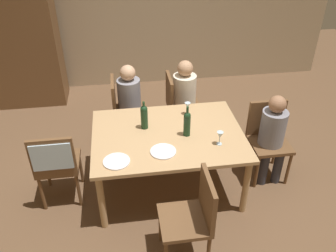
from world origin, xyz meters
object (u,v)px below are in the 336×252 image
object	(u,v)px
armoire_cabinet	(19,36)
wine_glass_near_left	(188,106)
person_woman_host	(273,133)
person_man_guest	(131,99)
dining_table	(168,139)
chair_right_end	(268,135)
chair_far_left	(123,107)
chair_far_right	(178,103)
chair_left_end	(55,161)
dinner_plate_guest_left	(117,161)
wine_bottle_dark_red	(144,116)
person_man_bearded	(186,94)
wine_bottle_tall_green	(187,123)
chair_near	(194,214)
wine_glass_centre	(220,136)
dinner_plate_host	(163,151)

from	to	relation	value
armoire_cabinet	wine_glass_near_left	distance (m)	2.96
person_woman_host	person_man_guest	xyz separation A→B (m)	(-1.53, 1.00, 0.01)
dining_table	chair_right_end	world-z (taller)	chair_right_end
dining_table	person_man_guest	size ratio (longest dim) A/B	1.45
chair_far_left	chair_right_end	bearing A→B (deg)	61.55
chair_far_right	chair_left_end	distance (m)	1.83
person_man_guest	dinner_plate_guest_left	size ratio (longest dim) A/B	4.26
dining_table	person_woman_host	distance (m)	1.19
wine_glass_near_left	dinner_plate_guest_left	size ratio (longest dim) A/B	0.57
wine_bottle_dark_red	wine_glass_near_left	world-z (taller)	wine_bottle_dark_red
person_man_guest	dinner_plate_guest_left	world-z (taller)	person_man_guest
chair_far_left	person_man_bearded	distance (m)	0.85
wine_bottle_tall_green	wine_bottle_dark_red	size ratio (longest dim) A/B	1.06
person_man_bearded	wine_bottle_tall_green	distance (m)	1.07
chair_far_right	chair_near	distance (m)	1.96
wine_glass_centre	dinner_plate_guest_left	xyz separation A→B (m)	(-1.05, -0.14, -0.10)
dinner_plate_host	armoire_cabinet	bearing A→B (deg)	124.37
person_woman_host	person_man_guest	distance (m)	1.83
chair_right_end	dinner_plate_guest_left	bearing A→B (deg)	15.47
chair_near	wine_bottle_dark_red	xyz separation A→B (m)	(-0.32, 1.13, 0.34)
chair_near	dinner_plate_host	size ratio (longest dim) A/B	3.53
dinner_plate_host	chair_right_end	bearing A→B (deg)	17.08
dining_table	chair_near	xyz separation A→B (m)	(0.09, -0.98, -0.12)
dining_table	chair_near	bearing A→B (deg)	-84.90
chair_right_end	chair_near	world-z (taller)	same
chair_right_end	dinner_plate_host	bearing A→B (deg)	17.08
chair_far_right	armoire_cabinet	bearing A→B (deg)	-122.08
chair_far_right	chair_near	size ratio (longest dim) A/B	1.00
chair_far_left	person_man_bearded	size ratio (longest dim) A/B	0.82
chair_far_left	dinner_plate_guest_left	bearing A→B (deg)	-4.48
person_woman_host	chair_far_right	bearing A→B (deg)	-47.67
person_woman_host	dining_table	bearing A→B (deg)	-1.23
chair_near	chair_right_end	bearing A→B (deg)	-46.02
chair_left_end	chair_right_end	bearing A→B (deg)	5.07
wine_bottle_tall_green	wine_glass_centre	size ratio (longest dim) A/B	2.33
chair_far_right	chair_right_end	bearing A→B (deg)	45.74
dining_table	chair_left_end	size ratio (longest dim) A/B	1.76
person_man_guest	chair_near	bearing A→B (deg)	12.30
chair_left_end	wine_bottle_dark_red	bearing A→B (deg)	16.22
person_man_bearded	wine_bottle_tall_green	size ratio (longest dim) A/B	3.26
person_man_bearded	person_woman_host	bearing A→B (deg)	38.59
wine_glass_near_left	wine_glass_centre	world-z (taller)	same
chair_far_right	dinner_plate_guest_left	size ratio (longest dim) A/B	3.52
armoire_cabinet	person_man_bearded	xyz separation A→B (m)	(2.30, -1.37, -0.44)
wine_bottle_dark_red	person_man_guest	bearing A→B (deg)	97.01
dining_table	wine_bottle_dark_red	distance (m)	0.36
chair_left_end	wine_bottle_tall_green	distance (m)	1.41
wine_bottle_dark_red	chair_far_left	bearing A→B (deg)	104.58
chair_right_end	person_man_guest	xyz separation A→B (m)	(-1.53, 0.89, 0.11)
armoire_cabinet	person_man_bearded	world-z (taller)	armoire_cabinet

